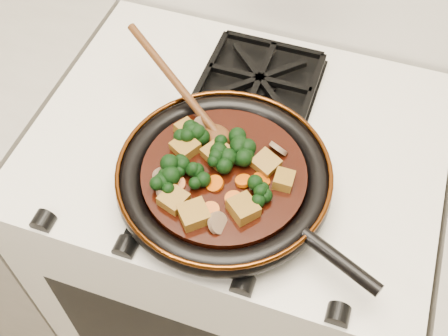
% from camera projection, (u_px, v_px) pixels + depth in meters
% --- Properties ---
extents(stove, '(0.76, 0.60, 0.90)m').
position_uv_depth(stove, '(234.00, 250.00, 1.41)').
color(stove, silver).
rests_on(stove, ground).
extents(burner_grate_front, '(0.23, 0.23, 0.03)m').
position_uv_depth(burner_grate_front, '(212.00, 193.00, 0.96)').
color(burner_grate_front, black).
rests_on(burner_grate_front, stove).
extents(burner_grate_back, '(0.23, 0.23, 0.03)m').
position_uv_depth(burner_grate_back, '(259.00, 82.00, 1.11)').
color(burner_grate_back, black).
rests_on(burner_grate_back, stove).
extents(skillet, '(0.47, 0.36, 0.05)m').
position_uv_depth(skillet, '(225.00, 178.00, 0.94)').
color(skillet, black).
rests_on(skillet, burner_grate_front).
extents(braising_sauce, '(0.28, 0.28, 0.02)m').
position_uv_depth(braising_sauce, '(224.00, 175.00, 0.94)').
color(braising_sauce, black).
rests_on(braising_sauce, skillet).
extents(tofu_cube_0, '(0.05, 0.05, 0.03)m').
position_uv_depth(tofu_cube_0, '(266.00, 164.00, 0.93)').
color(tofu_cube_0, brown).
rests_on(tofu_cube_0, braising_sauce).
extents(tofu_cube_1, '(0.06, 0.06, 0.03)m').
position_uv_depth(tofu_cube_1, '(218.00, 154.00, 0.94)').
color(tofu_cube_1, brown).
rests_on(tofu_cube_1, braising_sauce).
extents(tofu_cube_2, '(0.05, 0.05, 0.02)m').
position_uv_depth(tofu_cube_2, '(187.00, 130.00, 0.97)').
color(tofu_cube_2, brown).
rests_on(tofu_cube_2, braising_sauce).
extents(tofu_cube_3, '(0.05, 0.05, 0.02)m').
position_uv_depth(tofu_cube_3, '(174.00, 200.00, 0.89)').
color(tofu_cube_3, brown).
rests_on(tofu_cube_3, braising_sauce).
extents(tofu_cube_4, '(0.06, 0.06, 0.03)m').
position_uv_depth(tofu_cube_4, '(194.00, 215.00, 0.87)').
color(tofu_cube_4, brown).
rests_on(tofu_cube_4, braising_sauce).
extents(tofu_cube_5, '(0.06, 0.05, 0.03)m').
position_uv_depth(tofu_cube_5, '(185.00, 147.00, 0.95)').
color(tofu_cube_5, brown).
rests_on(tofu_cube_5, braising_sauce).
extents(tofu_cube_6, '(0.03, 0.04, 0.03)m').
position_uv_depth(tofu_cube_6, '(284.00, 180.00, 0.91)').
color(tofu_cube_6, brown).
rests_on(tofu_cube_6, braising_sauce).
extents(tofu_cube_7, '(0.06, 0.06, 0.03)m').
position_uv_depth(tofu_cube_7, '(243.00, 209.00, 0.88)').
color(tofu_cube_7, brown).
rests_on(tofu_cube_7, braising_sauce).
extents(broccoli_floret_0, '(0.08, 0.09, 0.07)m').
position_uv_depth(broccoli_floret_0, '(220.00, 161.00, 0.93)').
color(broccoli_floret_0, black).
rests_on(broccoli_floret_0, braising_sauce).
extents(broccoli_floret_1, '(0.08, 0.08, 0.07)m').
position_uv_depth(broccoli_floret_1, '(163.00, 183.00, 0.90)').
color(broccoli_floret_1, black).
rests_on(broccoli_floret_1, braising_sauce).
extents(broccoli_floret_2, '(0.09, 0.08, 0.07)m').
position_uv_depth(broccoli_floret_2, '(241.00, 154.00, 0.94)').
color(broccoli_floret_2, black).
rests_on(broccoli_floret_2, braising_sauce).
extents(broccoli_floret_3, '(0.09, 0.08, 0.08)m').
position_uv_depth(broccoli_floret_3, '(240.00, 146.00, 0.95)').
color(broccoli_floret_3, black).
rests_on(broccoli_floret_3, braising_sauce).
extents(broccoli_floret_4, '(0.08, 0.08, 0.06)m').
position_uv_depth(broccoli_floret_4, '(188.00, 136.00, 0.96)').
color(broccoli_floret_4, black).
rests_on(broccoli_floret_4, braising_sauce).
extents(broccoli_floret_5, '(0.06, 0.07, 0.06)m').
position_uv_depth(broccoli_floret_5, '(261.00, 196.00, 0.89)').
color(broccoli_floret_5, black).
rests_on(broccoli_floret_5, braising_sauce).
extents(broccoli_floret_6, '(0.07, 0.07, 0.05)m').
position_uv_depth(broccoli_floret_6, '(194.00, 137.00, 0.96)').
color(broccoli_floret_6, black).
rests_on(broccoli_floret_6, braising_sauce).
extents(broccoli_floret_7, '(0.09, 0.09, 0.07)m').
position_uv_depth(broccoli_floret_7, '(174.00, 169.00, 0.92)').
color(broccoli_floret_7, black).
rests_on(broccoli_floret_7, braising_sauce).
extents(broccoli_floret_8, '(0.06, 0.06, 0.06)m').
position_uv_depth(broccoli_floret_8, '(198.00, 178.00, 0.91)').
color(broccoli_floret_8, black).
rests_on(broccoli_floret_8, braising_sauce).
extents(broccoli_floret_9, '(0.09, 0.08, 0.06)m').
position_uv_depth(broccoli_floret_9, '(224.00, 152.00, 0.94)').
color(broccoli_floret_9, black).
rests_on(broccoli_floret_9, braising_sauce).
extents(carrot_coin_0, '(0.03, 0.03, 0.01)m').
position_uv_depth(carrot_coin_0, '(211.00, 210.00, 0.88)').
color(carrot_coin_0, '#C04B05').
rests_on(carrot_coin_0, braising_sauce).
extents(carrot_coin_1, '(0.03, 0.03, 0.02)m').
position_uv_depth(carrot_coin_1, '(215.00, 184.00, 0.91)').
color(carrot_coin_1, '#C04B05').
rests_on(carrot_coin_1, braising_sauce).
extents(carrot_coin_2, '(0.03, 0.03, 0.02)m').
position_uv_depth(carrot_coin_2, '(176.00, 183.00, 0.91)').
color(carrot_coin_2, '#C04B05').
rests_on(carrot_coin_2, braising_sauce).
extents(carrot_coin_3, '(0.03, 0.03, 0.02)m').
position_uv_depth(carrot_coin_3, '(261.00, 180.00, 0.91)').
color(carrot_coin_3, '#C04B05').
rests_on(carrot_coin_3, braising_sauce).
extents(carrot_coin_4, '(0.03, 0.03, 0.01)m').
position_uv_depth(carrot_coin_4, '(234.00, 199.00, 0.89)').
color(carrot_coin_4, '#C04B05').
rests_on(carrot_coin_4, braising_sauce).
extents(carrot_coin_5, '(0.03, 0.03, 0.02)m').
position_uv_depth(carrot_coin_5, '(243.00, 181.00, 0.91)').
color(carrot_coin_5, '#C04B05').
rests_on(carrot_coin_5, braising_sauce).
extents(mushroom_slice_0, '(0.03, 0.04, 0.03)m').
position_uv_depth(mushroom_slice_0, '(218.00, 223.00, 0.86)').
color(mushroom_slice_0, '#7F6349').
rests_on(mushroom_slice_0, braising_sauce).
extents(mushroom_slice_1, '(0.04, 0.04, 0.03)m').
position_uv_depth(mushroom_slice_1, '(166.00, 190.00, 0.90)').
color(mushroom_slice_1, '#7F6349').
rests_on(mushroom_slice_1, braising_sauce).
extents(mushroom_slice_2, '(0.04, 0.04, 0.03)m').
position_uv_depth(mushroom_slice_2, '(278.00, 148.00, 0.95)').
color(mushroom_slice_2, '#7F6349').
rests_on(mushroom_slice_2, braising_sauce).
extents(mushroom_slice_3, '(0.03, 0.04, 0.03)m').
position_uv_depth(mushroom_slice_3, '(202.00, 125.00, 0.98)').
color(mushroom_slice_3, '#7F6349').
rests_on(mushroom_slice_3, braising_sauce).
extents(mushroom_slice_4, '(0.03, 0.04, 0.03)m').
position_uv_depth(mushroom_slice_4, '(162.00, 177.00, 0.92)').
color(mushroom_slice_4, '#7F6349').
rests_on(mushroom_slice_4, braising_sauce).
extents(wooden_spoon, '(0.15, 0.11, 0.27)m').
position_uv_depth(wooden_spoon, '(191.00, 101.00, 0.99)').
color(wooden_spoon, '#4B2810').
rests_on(wooden_spoon, braising_sauce).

